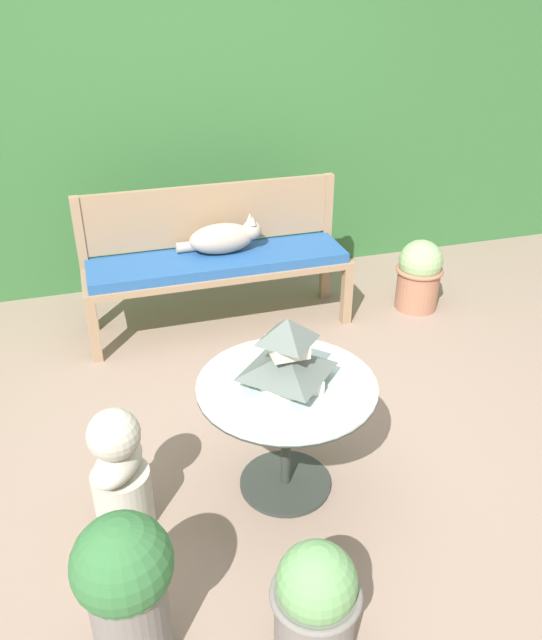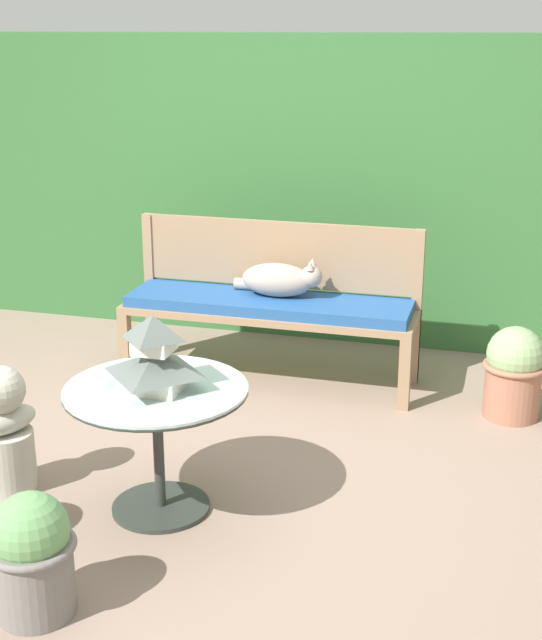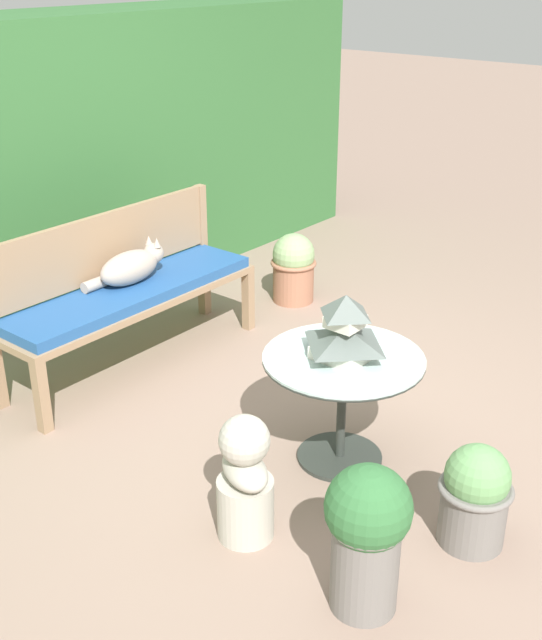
# 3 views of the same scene
# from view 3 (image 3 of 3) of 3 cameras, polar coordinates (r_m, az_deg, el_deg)

# --- Properties ---
(ground) EXTENTS (30.00, 30.00, 0.00)m
(ground) POSITION_cam_3_polar(r_m,az_deg,el_deg) (4.13, 1.51, -8.14)
(ground) COLOR gray
(garden_bench) EXTENTS (1.66, 0.45, 0.50)m
(garden_bench) POSITION_cam_3_polar(r_m,az_deg,el_deg) (4.69, -9.87, 1.56)
(garden_bench) COLOR #937556
(garden_bench) RESTS_ON ground
(bench_backrest) EXTENTS (1.66, 0.06, 0.89)m
(bench_backrest) POSITION_cam_3_polar(r_m,az_deg,el_deg) (4.76, -11.71, 4.61)
(bench_backrest) COLOR #937556
(bench_backrest) RESTS_ON ground
(cat) EXTENTS (0.53, 0.21, 0.23)m
(cat) POSITION_cam_3_polar(r_m,az_deg,el_deg) (4.70, -9.95, 3.76)
(cat) COLOR #A89989
(cat) RESTS_ON garden_bench
(patio_table) EXTENTS (0.75, 0.75, 0.55)m
(patio_table) POSITION_cam_3_polar(r_m,az_deg,el_deg) (3.74, 5.13, -4.21)
(patio_table) COLOR #2D332D
(patio_table) RESTS_ON ground
(pagoda_birdhouse) EXTENTS (0.32, 0.32, 0.31)m
(pagoda_birdhouse) POSITION_cam_3_polar(r_m,az_deg,el_deg) (3.63, 5.27, -0.79)
(pagoda_birdhouse) COLOR silver
(pagoda_birdhouse) RESTS_ON patio_table
(garden_bust) EXTENTS (0.29, 0.34, 0.57)m
(garden_bust) POSITION_cam_3_polar(r_m,az_deg,el_deg) (3.35, -1.86, -11.33)
(garden_bust) COLOR #B7B2A3
(garden_bust) RESTS_ON ground
(potted_plant_hedge_corner) EXTENTS (0.32, 0.32, 0.61)m
(potted_plant_hedge_corner) POSITION_cam_3_polar(r_m,az_deg,el_deg) (3.01, 6.84, -14.74)
(potted_plant_hedge_corner) COLOR slate
(potted_plant_hedge_corner) RESTS_ON ground
(potted_plant_table_far) EXTENTS (0.32, 0.32, 0.49)m
(potted_plant_table_far) POSITION_cam_3_polar(r_m,az_deg,el_deg) (5.58, 1.61, 3.78)
(potted_plant_table_far) COLOR #9E664C
(potted_plant_table_far) RESTS_ON ground
(potted_plant_patio_mid) EXTENTS (0.31, 0.31, 0.46)m
(potted_plant_patio_mid) POSITION_cam_3_polar(r_m,az_deg,el_deg) (3.44, 14.31, -11.98)
(potted_plant_patio_mid) COLOR slate
(potted_plant_patio_mid) RESTS_ON ground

